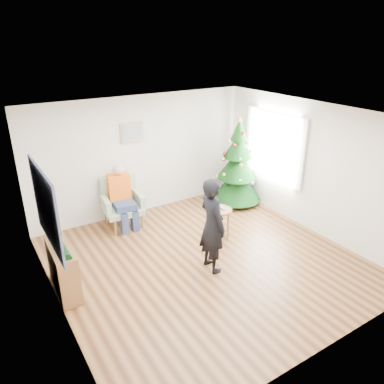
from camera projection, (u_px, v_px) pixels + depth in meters
floor at (205, 261)px, 6.70m from camera, size 5.00×5.00×0.00m
ceiling at (207, 116)px, 5.68m from camera, size 5.00×5.00×0.00m
wall_back at (142, 156)px, 8.14m from camera, size 5.00×0.00×5.00m
wall_front at (330, 268)px, 4.24m from camera, size 5.00×0.00×5.00m
wall_left at (51, 234)px, 4.96m from camera, size 0.00×5.00×5.00m
wall_right at (310, 168)px, 7.42m from camera, size 0.00×5.00×5.00m
window_panel at (275, 146)px, 8.10m from camera, size 0.04×1.30×1.40m
curtains at (274, 146)px, 8.09m from camera, size 0.05×1.75×1.50m
christmas_tree at (237, 165)px, 8.65m from camera, size 1.16×1.16×2.09m
stool at (220, 224)px, 7.25m from camera, size 0.44×0.44×0.66m
laptop at (221, 209)px, 7.12m from camera, size 0.43×0.40×0.03m
armchair at (122, 208)px, 7.82m from camera, size 0.87×0.81×1.02m
seated_person at (122, 196)px, 7.64m from camera, size 0.47×0.67×1.34m
standing_man at (212, 225)px, 6.18m from camera, size 0.42×0.62×1.66m
game_controller at (222, 208)px, 6.14m from camera, size 0.04×0.13×0.04m
console at (63, 269)px, 5.78m from camera, size 0.33×1.01×0.80m
garland at (59, 245)px, 5.62m from camera, size 0.14×0.90×0.14m
tapestry at (46, 208)px, 5.12m from camera, size 0.03×1.50×1.15m
framed_picture at (132, 132)px, 7.80m from camera, size 0.52×0.05×0.42m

